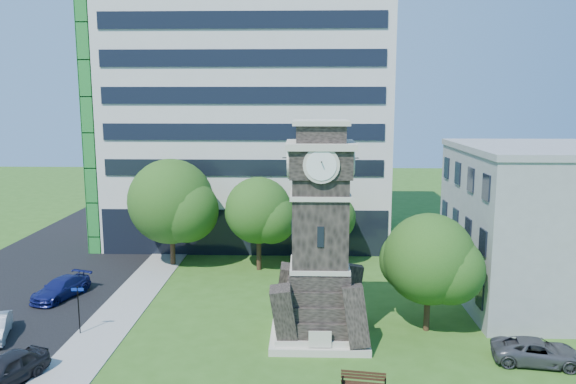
{
  "coord_description": "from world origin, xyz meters",
  "views": [
    {
      "loc": [
        2.15,
        -28.2,
        13.41
      ],
      "look_at": [
        1.06,
        8.34,
        7.25
      ],
      "focal_mm": 35.0,
      "sensor_mm": 36.0,
      "label": 1
    }
  ],
  "objects_px": {
    "car_street_south": "(5,370)",
    "street_sign": "(78,305)",
    "car_street_north": "(61,288)",
    "clock_tower": "(320,246)",
    "car_east_lot": "(538,352)",
    "park_bench": "(364,383)"
  },
  "relations": [
    {
      "from": "clock_tower",
      "to": "car_street_south",
      "type": "bearing_deg",
      "value": -158.24
    },
    {
      "from": "park_bench",
      "to": "street_sign",
      "type": "distance_m",
      "value": 16.82
    },
    {
      "from": "clock_tower",
      "to": "car_street_south",
      "type": "distance_m",
      "value": 16.71
    },
    {
      "from": "park_bench",
      "to": "car_street_south",
      "type": "bearing_deg",
      "value": -172.85
    },
    {
      "from": "car_street_south",
      "to": "park_bench",
      "type": "distance_m",
      "value": 16.83
    },
    {
      "from": "clock_tower",
      "to": "park_bench",
      "type": "relative_size",
      "value": 5.94
    },
    {
      "from": "car_street_north",
      "to": "car_street_south",
      "type": "bearing_deg",
      "value": -60.42
    },
    {
      "from": "car_street_south",
      "to": "car_street_north",
      "type": "height_order",
      "value": "car_street_south"
    },
    {
      "from": "clock_tower",
      "to": "park_bench",
      "type": "distance_m",
      "value": 8.12
    },
    {
      "from": "clock_tower",
      "to": "car_east_lot",
      "type": "height_order",
      "value": "clock_tower"
    },
    {
      "from": "clock_tower",
      "to": "car_street_north",
      "type": "distance_m",
      "value": 18.81
    },
    {
      "from": "car_street_south",
      "to": "street_sign",
      "type": "xyz_separation_m",
      "value": [
        1.23,
        5.81,
        1.05
      ]
    },
    {
      "from": "car_east_lot",
      "to": "clock_tower",
      "type": "bearing_deg",
      "value": 84.09
    },
    {
      "from": "clock_tower",
      "to": "car_east_lot",
      "type": "relative_size",
      "value": 2.7
    },
    {
      "from": "clock_tower",
      "to": "street_sign",
      "type": "distance_m",
      "value": 14.14
    },
    {
      "from": "clock_tower",
      "to": "car_street_north",
      "type": "bearing_deg",
      "value": 161.84
    },
    {
      "from": "car_street_north",
      "to": "park_bench",
      "type": "height_order",
      "value": "car_street_north"
    },
    {
      "from": "car_east_lot",
      "to": "street_sign",
      "type": "height_order",
      "value": "street_sign"
    },
    {
      "from": "clock_tower",
      "to": "car_street_south",
      "type": "relative_size",
      "value": 2.84
    },
    {
      "from": "car_street_south",
      "to": "street_sign",
      "type": "distance_m",
      "value": 6.03
    },
    {
      "from": "car_street_south",
      "to": "street_sign",
      "type": "height_order",
      "value": "street_sign"
    },
    {
      "from": "clock_tower",
      "to": "car_east_lot",
      "type": "distance_m",
      "value": 12.4
    }
  ]
}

